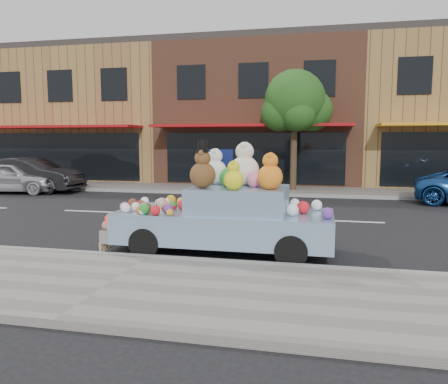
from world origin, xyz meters
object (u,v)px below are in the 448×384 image
(art_car, at_px, (226,213))
(car_silver, at_px, (13,177))
(car_dark, at_px, (31,175))
(street_tree, at_px, (295,106))

(art_car, bearing_deg, car_silver, 145.07)
(car_dark, xyz_separation_m, art_car, (10.46, -8.21, 0.07))
(street_tree, xyz_separation_m, car_dark, (-11.21, -2.35, -2.95))
(street_tree, distance_m, art_car, 10.97)
(car_silver, bearing_deg, car_dark, -50.69)
(car_silver, height_order, car_dark, car_dark)
(car_silver, distance_m, art_car, 13.38)
(art_car, bearing_deg, car_dark, 141.98)
(street_tree, xyz_separation_m, art_car, (-0.75, -10.56, -2.88))
(car_silver, xyz_separation_m, art_car, (10.95, -7.68, 0.13))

